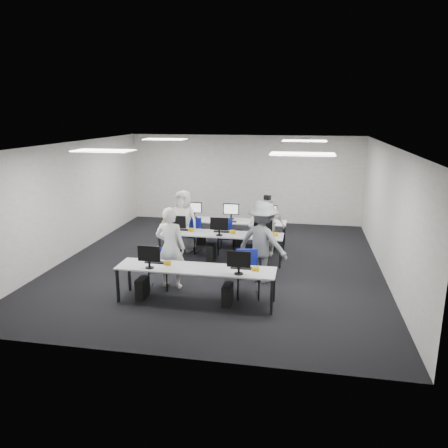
% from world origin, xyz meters
% --- Properties ---
extents(room, '(9.00, 9.02, 3.00)m').
position_xyz_m(room, '(0.00, 0.00, 1.50)').
color(room, black).
rests_on(room, ground).
extents(ceiling_panels, '(5.20, 4.60, 0.02)m').
position_xyz_m(ceiling_panels, '(0.00, 0.00, 2.98)').
color(ceiling_panels, white).
rests_on(ceiling_panels, room).
extents(desk_front, '(3.20, 0.70, 0.73)m').
position_xyz_m(desk_front, '(0.00, -2.40, 0.68)').
color(desk_front, silver).
rests_on(desk_front, ground).
extents(desk_mid, '(3.20, 0.70, 0.73)m').
position_xyz_m(desk_mid, '(0.00, 0.20, 0.68)').
color(desk_mid, silver).
rests_on(desk_mid, ground).
extents(desk_back, '(3.20, 0.70, 0.73)m').
position_xyz_m(desk_back, '(0.00, 1.60, 0.68)').
color(desk_back, silver).
rests_on(desk_back, ground).
extents(equipment_front, '(2.51, 0.41, 1.19)m').
position_xyz_m(equipment_front, '(-0.19, -2.42, 0.36)').
color(equipment_front, '#0C349D').
rests_on(equipment_front, desk_front).
extents(equipment_mid, '(2.91, 0.41, 1.19)m').
position_xyz_m(equipment_mid, '(-0.19, 0.18, 0.36)').
color(equipment_mid, white).
rests_on(equipment_mid, desk_mid).
extents(equipment_back, '(2.91, 0.41, 1.19)m').
position_xyz_m(equipment_back, '(0.19, 1.62, 0.36)').
color(equipment_back, white).
rests_on(equipment_back, desk_back).
extents(chair_0, '(0.50, 0.53, 0.86)m').
position_xyz_m(chair_0, '(-0.97, -1.83, 0.27)').
color(chair_0, navy).
rests_on(chair_0, ground).
extents(chair_1, '(0.57, 0.60, 0.96)m').
position_xyz_m(chair_1, '(0.98, -1.91, 0.30)').
color(chair_1, navy).
rests_on(chair_1, ground).
extents(chair_2, '(0.53, 0.56, 0.92)m').
position_xyz_m(chair_2, '(-0.95, 0.83, 0.29)').
color(chair_2, navy).
rests_on(chair_2, ground).
extents(chair_3, '(0.55, 0.58, 0.91)m').
position_xyz_m(chair_3, '(-0.00, 0.83, 0.29)').
color(chair_3, navy).
rests_on(chair_3, ground).
extents(chair_4, '(0.54, 0.56, 0.87)m').
position_xyz_m(chair_4, '(0.94, 0.79, 0.27)').
color(chair_4, navy).
rests_on(chair_4, ground).
extents(chair_5, '(0.56, 0.59, 0.98)m').
position_xyz_m(chair_5, '(-1.23, 1.04, 0.31)').
color(chair_5, navy).
rests_on(chair_5, ground).
extents(chair_6, '(0.53, 0.56, 0.88)m').
position_xyz_m(chair_6, '(-0.07, 1.07, 0.28)').
color(chair_6, navy).
rests_on(chair_6, ground).
extents(chair_7, '(0.53, 0.55, 0.83)m').
position_xyz_m(chair_7, '(1.05, 1.12, 0.26)').
color(chair_7, navy).
rests_on(chair_7, ground).
extents(handbag, '(0.41, 0.32, 0.30)m').
position_xyz_m(handbag, '(-1.45, 0.35, 0.88)').
color(handbag, '#A39154').
rests_on(handbag, desk_mid).
extents(student_0, '(0.67, 0.46, 1.80)m').
position_xyz_m(student_0, '(-0.73, -1.73, 0.90)').
color(student_0, white).
rests_on(student_0, ground).
extents(student_1, '(0.85, 0.74, 1.49)m').
position_xyz_m(student_1, '(0.93, 0.85, 0.75)').
color(student_1, white).
rests_on(student_1, ground).
extents(student_2, '(0.91, 0.68, 1.69)m').
position_xyz_m(student_2, '(-1.17, 0.87, 0.85)').
color(student_2, white).
rests_on(student_2, ground).
extents(student_3, '(1.05, 0.69, 1.67)m').
position_xyz_m(student_3, '(1.12, 0.93, 0.83)').
color(student_3, white).
rests_on(student_3, ground).
extents(photographer, '(1.37, 1.11, 1.85)m').
position_xyz_m(photographer, '(1.20, -1.04, 0.93)').
color(photographer, slate).
rests_on(photographer, ground).
extents(dslr_camera, '(0.20, 0.22, 0.10)m').
position_xyz_m(dslr_camera, '(1.27, -0.87, 1.92)').
color(dslr_camera, black).
rests_on(dslr_camera, photographer).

